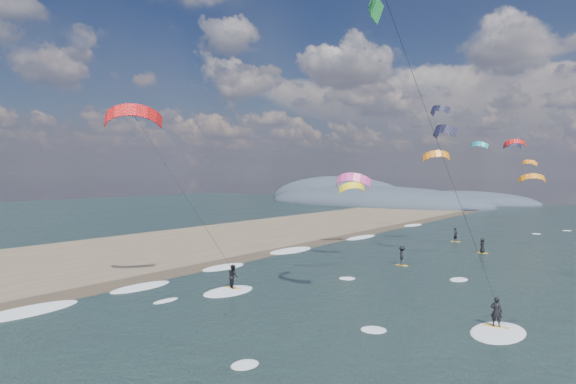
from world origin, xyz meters
The scene contains 9 objects.
ground centered at (0.00, 0.00, 0.00)m, with size 260.00×260.00×0.00m, color black.
sand_strip centered at (-24.00, 10.00, 0.00)m, with size 26.00×240.00×0.00m, color brown.
wet_sand_strip centered at (-12.00, 10.00, 0.00)m, with size 3.00×240.00×0.00m, color #382D23.
coastal_hills centered at (-44.84, 107.86, 0.00)m, with size 80.00×41.00×15.00m.
kitesurfer_near_a centered at (10.03, 7.12, 13.70)m, with size 7.76×9.02×18.10m.
kitesurfer_near_b centered at (-6.63, 5.48, 8.74)m, with size 6.98×9.22×13.57m.
far_kitesurfers centered at (2.58, 31.68, 0.85)m, with size 6.05×18.98×1.76m.
bg_kite_field centered at (-0.71, 54.26, 11.58)m, with size 16.49×65.46×11.50m.
shoreline_surf centered at (-10.80, 14.75, 0.00)m, with size 2.40×79.40×0.11m.
Camera 1 is at (19.71, -15.27, 8.34)m, focal length 30.00 mm.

